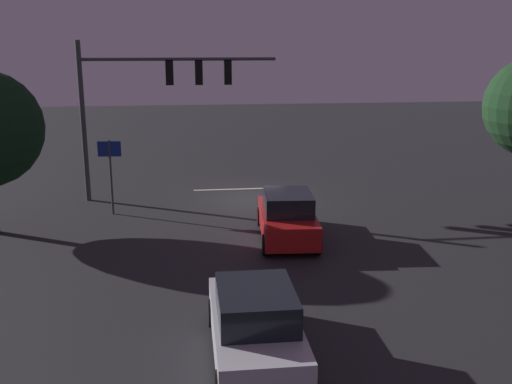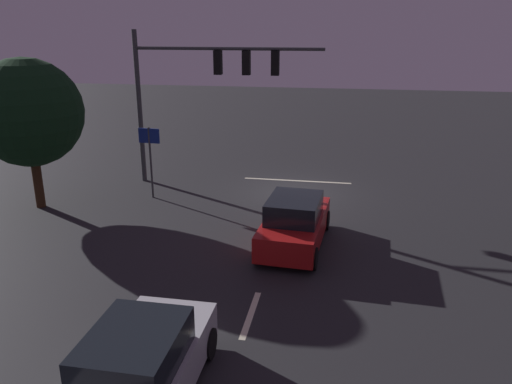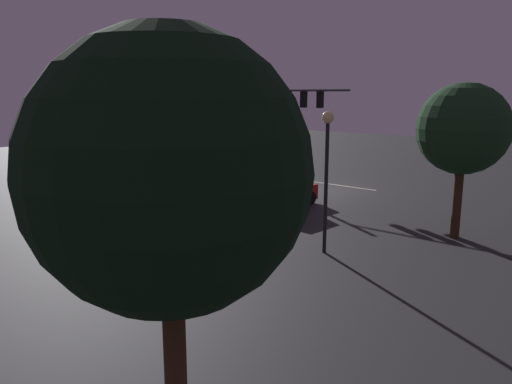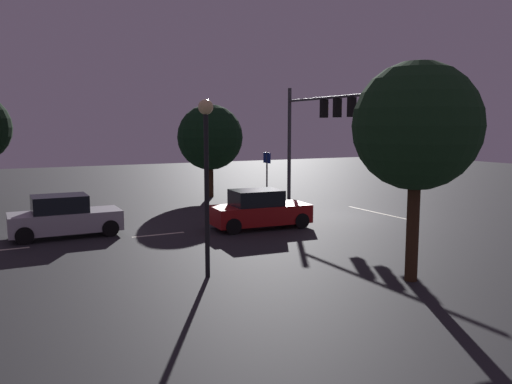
{
  "view_description": "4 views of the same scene",
  "coord_description": "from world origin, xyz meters",
  "px_view_note": "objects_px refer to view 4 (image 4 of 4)",
  "views": [
    {
      "loc": [
        2.78,
        24.86,
        6.69
      ],
      "look_at": [
        0.53,
        6.21,
        1.87
      ],
      "focal_mm": 41.17,
      "sensor_mm": 36.0,
      "label": 1
    },
    {
      "loc": [
        -2.06,
        20.74,
        6.83
      ],
      "look_at": [
        0.6,
        5.88,
        1.86
      ],
      "focal_mm": 35.13,
      "sensor_mm": 36.0,
      "label": 2
    },
    {
      "loc": [
        -16.01,
        25.48,
        5.85
      ],
      "look_at": [
        -0.32,
        7.06,
        0.96
      ],
      "focal_mm": 34.59,
      "sensor_mm": 36.0,
      "label": 3
    },
    {
      "loc": [
        -20.45,
        15.99,
        4.44
      ],
      "look_at": [
        0.9,
        5.0,
        1.39
      ],
      "focal_mm": 36.21,
      "sensor_mm": 36.0,
      "label": 4
    }
  ],
  "objects_px": {
    "tree_right_near": "(210,137)",
    "tree_left_far": "(417,127)",
    "car_distant": "(64,217)",
    "car_approaching": "(259,210)",
    "traffic_signal_assembly": "(317,120)",
    "route_sign": "(267,166)",
    "street_lamp_left_kerb": "(206,155)"
  },
  "relations": [
    {
      "from": "car_approaching",
      "to": "tree_right_near",
      "type": "height_order",
      "value": "tree_right_near"
    },
    {
      "from": "traffic_signal_assembly",
      "to": "route_sign",
      "type": "bearing_deg",
      "value": 53.68
    },
    {
      "from": "traffic_signal_assembly",
      "to": "route_sign",
      "type": "height_order",
      "value": "traffic_signal_assembly"
    },
    {
      "from": "route_sign",
      "to": "street_lamp_left_kerb",
      "type": "bearing_deg",
      "value": 144.86
    },
    {
      "from": "car_distant",
      "to": "route_sign",
      "type": "relative_size",
      "value": 1.46
    },
    {
      "from": "car_distant",
      "to": "tree_left_far",
      "type": "distance_m",
      "value": 14.16
    },
    {
      "from": "street_lamp_left_kerb",
      "to": "tree_left_far",
      "type": "distance_m",
      "value": 6.0
    },
    {
      "from": "traffic_signal_assembly",
      "to": "car_distant",
      "type": "xyz_separation_m",
      "value": [
        -2.66,
        13.99,
        -3.99
      ]
    },
    {
      "from": "tree_right_near",
      "to": "tree_left_far",
      "type": "bearing_deg",
      "value": 175.1
    },
    {
      "from": "car_distant",
      "to": "car_approaching",
      "type": "bearing_deg",
      "value": -104.65
    },
    {
      "from": "street_lamp_left_kerb",
      "to": "tree_left_far",
      "type": "relative_size",
      "value": 0.83
    },
    {
      "from": "car_distant",
      "to": "route_sign",
      "type": "height_order",
      "value": "route_sign"
    },
    {
      "from": "car_distant",
      "to": "tree_left_far",
      "type": "relative_size",
      "value": 0.7
    },
    {
      "from": "car_approaching",
      "to": "route_sign",
      "type": "height_order",
      "value": "route_sign"
    },
    {
      "from": "traffic_signal_assembly",
      "to": "car_distant",
      "type": "height_order",
      "value": "traffic_signal_assembly"
    },
    {
      "from": "traffic_signal_assembly",
      "to": "tree_right_near",
      "type": "distance_m",
      "value": 7.12
    },
    {
      "from": "route_sign",
      "to": "tree_right_near",
      "type": "bearing_deg",
      "value": 25.47
    },
    {
      "from": "car_distant",
      "to": "tree_right_near",
      "type": "distance_m",
      "value": 13.2
    },
    {
      "from": "car_approaching",
      "to": "street_lamp_left_kerb",
      "type": "distance_m",
      "value": 8.15
    },
    {
      "from": "car_approaching",
      "to": "tree_left_far",
      "type": "xyz_separation_m",
      "value": [
        -8.95,
        -0.28,
        3.64
      ]
    },
    {
      "from": "traffic_signal_assembly",
      "to": "street_lamp_left_kerb",
      "type": "xyz_separation_m",
      "value": [
        -10.63,
        10.96,
        -1.15
      ]
    },
    {
      "from": "route_sign",
      "to": "tree_right_near",
      "type": "height_order",
      "value": "tree_right_near"
    },
    {
      "from": "car_approaching",
      "to": "tree_left_far",
      "type": "distance_m",
      "value": 9.67
    },
    {
      "from": "street_lamp_left_kerb",
      "to": "tree_right_near",
      "type": "relative_size",
      "value": 0.89
    },
    {
      "from": "traffic_signal_assembly",
      "to": "tree_right_near",
      "type": "height_order",
      "value": "traffic_signal_assembly"
    },
    {
      "from": "car_distant",
      "to": "tree_right_near",
      "type": "xyz_separation_m",
      "value": [
        8.33,
        -9.8,
        2.97
      ]
    },
    {
      "from": "traffic_signal_assembly",
      "to": "car_approaching",
      "type": "relative_size",
      "value": 1.86
    },
    {
      "from": "tree_left_far",
      "to": "car_distant",
      "type": "bearing_deg",
      "value": 36.49
    },
    {
      "from": "car_approaching",
      "to": "street_lamp_left_kerb",
      "type": "bearing_deg",
      "value": 140.78
    },
    {
      "from": "car_approaching",
      "to": "traffic_signal_assembly",
      "type": "bearing_deg",
      "value": -52.45
    },
    {
      "from": "car_approaching",
      "to": "tree_right_near",
      "type": "bearing_deg",
      "value": -10.57
    },
    {
      "from": "route_sign",
      "to": "car_distant",
      "type": "bearing_deg",
      "value": 110.38
    }
  ]
}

